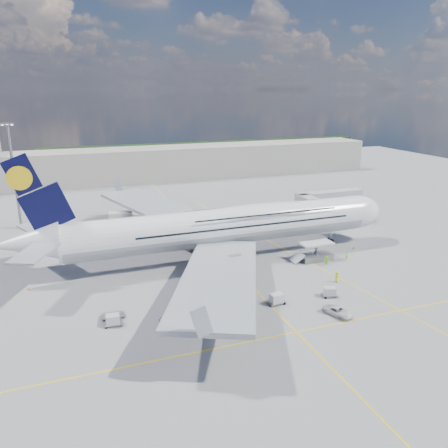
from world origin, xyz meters
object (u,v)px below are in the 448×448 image
object	(u,v)px
dolly_row_a	(113,315)
crew_wing	(190,275)
catering_truck_inner	(140,232)
dolly_row_c	(243,298)
cone_wing_left_inner	(198,243)
cone_wing_right_outer	(226,300)
cone_nose	(354,248)
cone_wing_left_outer	(165,220)
dolly_row_b	(171,319)
catering_truck_outer	(124,222)
service_van	(338,311)
crew_tug	(232,320)
cargo_loader	(315,254)
dolly_nose_near	(277,299)
airliner	(225,226)
dolly_back	(113,320)
light_mast	(14,176)
cone_wing_right_inner	(210,312)
dolly_nose_far	(330,292)
crew_loader	(327,261)
jet_bridge	(324,201)
crew_nose	(347,256)
crew_van	(337,277)
baggage_tug	(210,296)
cone_tail	(29,288)

from	to	relation	value
dolly_row_a	crew_wing	bearing A→B (deg)	34.03
catering_truck_inner	dolly_row_c	bearing A→B (deg)	-82.77
cone_wing_left_inner	cone_wing_right_outer	distance (m)	28.29
cone_nose	cone_wing_left_outer	world-z (taller)	cone_wing_left_outer
dolly_row_b	catering_truck_outer	bearing A→B (deg)	78.17
dolly_row_b	cone_wing_left_outer	xyz separation A→B (m)	(10.43, 50.84, -0.07)
service_van	cone_wing_right_outer	world-z (taller)	service_van
cone_wing_left_inner	catering_truck_inner	bearing A→B (deg)	148.46
dolly_row_b	crew_tug	distance (m)	9.01
cargo_loader	dolly_nose_near	size ratio (longest dim) A/B	2.85
dolly_row_a	service_van	xyz separation A→B (m)	(32.06, -10.87, 0.26)
dolly_row_b	cone_wing_right_outer	size ratio (longest dim) A/B	7.26
airliner	crew_wing	size ratio (longest dim) A/B	46.30
service_van	cone_wing_right_outer	distance (m)	17.46
dolly_row_a	cone_wing_right_outer	xyz separation A→B (m)	(17.70, -0.95, -0.15)
dolly_row_a	dolly_back	world-z (taller)	dolly_back
dolly_back	cone_nose	world-z (taller)	dolly_back
dolly_row_a	dolly_row_b	world-z (taller)	dolly_row_a
light_mast	cone_wing_right_inner	xyz separation A→B (m)	(30.12, -55.84, -12.93)
dolly_row_b	cone_wing_right_inner	distance (m)	6.07
crew_tug	cone_wing_right_inner	size ratio (longest dim) A/B	2.61
cone_wing_right_inner	cone_wing_right_outer	world-z (taller)	cone_wing_right_inner
dolly_nose_far	cone_nose	bearing A→B (deg)	62.16
dolly_row_c	crew_loader	bearing A→B (deg)	17.80
airliner	light_mast	world-z (taller)	light_mast
cone_wing_left_outer	cone_nose	bearing A→B (deg)	-45.67
dolly_row_b	cone_wing_left_inner	size ratio (longest dim) A/B	5.80
dolly_back	service_van	size ratio (longest dim) A/B	0.58
light_mast	service_van	distance (m)	80.22
dolly_row_b	dolly_nose_far	size ratio (longest dim) A/B	1.28
cone_wing_left_outer	cargo_loader	bearing A→B (deg)	-58.83
jet_bridge	cone_wing_right_inner	distance (m)	51.26
cone_wing_left_inner	cone_wing_right_outer	xyz separation A→B (m)	(-3.59, -28.06, -0.06)
crew_nose	cone_wing_right_inner	xyz separation A→B (m)	(-32.81, -11.73, -0.56)
dolly_row_c	light_mast	bearing A→B (deg)	121.53
crew_loader	cone_wing_left_outer	bearing A→B (deg)	178.30
cone_wing_right_outer	cargo_loader	bearing A→B (deg)	25.30
cone_wing_right_inner	crew_loader	bearing A→B (deg)	20.84
crew_nose	crew_tug	size ratio (longest dim) A/B	1.11
dolly_row_c	crew_van	distance (m)	18.20
crew_tug	cone_wing_left_outer	world-z (taller)	crew_tug
dolly_nose_near	dolly_row_b	bearing A→B (deg)	171.53
baggage_tug	crew_wing	world-z (taller)	baggage_tug
light_mast	cone_wing_right_inner	distance (m)	64.75
crew_nose	catering_truck_outer	bearing A→B (deg)	121.77
light_mast	crew_loader	xyz separation A→B (m)	(57.34, -45.48, -12.21)
cone_tail	crew_tug	bearing A→B (deg)	-38.56
dolly_back	baggage_tug	world-z (taller)	baggage_tug
catering_truck_inner	crew_tug	size ratio (longest dim) A/B	4.30
catering_truck_outer	light_mast	bearing A→B (deg)	167.56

